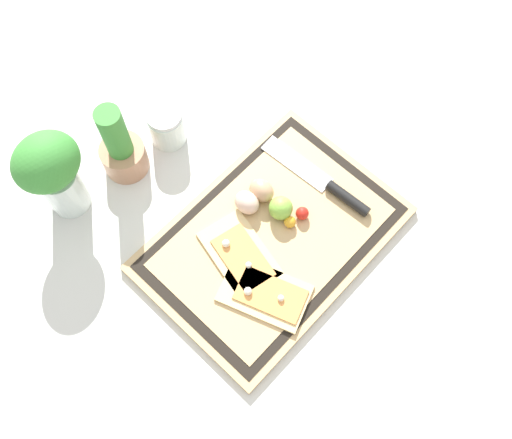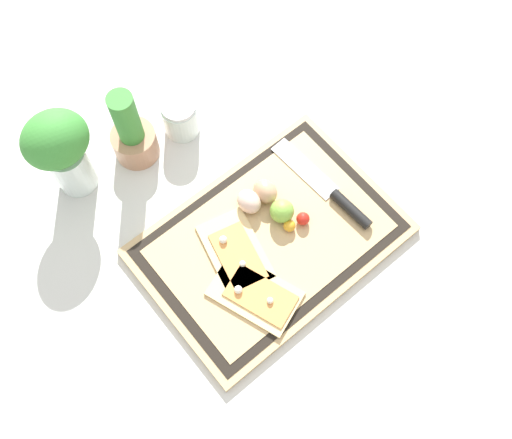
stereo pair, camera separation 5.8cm
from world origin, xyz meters
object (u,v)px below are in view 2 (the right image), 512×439
(egg_pink, at_px, (249,202))
(egg_brown, at_px, (265,191))
(knife, at_px, (337,197))
(lime, at_px, (282,211))
(sauce_jar, at_px, (181,119))
(herb_pot, at_px, (132,135))
(herb_glass, at_px, (61,149))
(pizza_slice_far, at_px, (236,252))
(cherry_tomato_red, at_px, (303,219))
(pizza_slice_near, at_px, (256,294))
(cherry_tomato_yellow, at_px, (290,226))

(egg_pink, bearing_deg, egg_brown, -4.81)
(knife, bearing_deg, lime, 158.91)
(knife, height_order, egg_pink, egg_pink)
(egg_brown, bearing_deg, lime, -93.27)
(egg_brown, height_order, egg_pink, same)
(knife, bearing_deg, sauce_jar, 111.47)
(knife, bearing_deg, egg_brown, 137.90)
(herb_pot, height_order, herb_glass, herb_glass)
(herb_pot, bearing_deg, egg_pink, -69.59)
(pizza_slice_far, relative_size, egg_pink, 3.41)
(herb_pot, xyz_separation_m, sauce_jar, (0.11, -0.01, -0.03))
(egg_pink, relative_size, sauce_jar, 0.60)
(pizza_slice_far, height_order, cherry_tomato_red, cherry_tomato_red)
(lime, xyz_separation_m, herb_pot, (-0.13, 0.32, 0.02))
(pizza_slice_near, distance_m, cherry_tomato_red, 0.18)
(pizza_slice_far, relative_size, egg_brown, 3.41)
(pizza_slice_near, xyz_separation_m, egg_pink, (0.11, 0.15, 0.02))
(knife, xyz_separation_m, cherry_tomato_yellow, (-0.12, 0.01, 0.00))
(egg_brown, distance_m, lime, 0.06)
(pizza_slice_far, relative_size, herb_pot, 0.93)
(cherry_tomato_red, relative_size, sauce_jar, 0.30)
(pizza_slice_far, height_order, egg_brown, egg_brown)
(knife, xyz_separation_m, herb_glass, (-0.38, 0.38, 0.10))
(egg_brown, bearing_deg, egg_pink, 175.19)
(cherry_tomato_red, bearing_deg, egg_pink, 123.09)
(cherry_tomato_red, bearing_deg, egg_brown, 103.42)
(cherry_tomato_red, xyz_separation_m, sauce_jar, (-0.05, 0.34, 0.00))
(lime, bearing_deg, cherry_tomato_yellow, -100.34)
(cherry_tomato_yellow, relative_size, sauce_jar, 0.27)
(egg_brown, relative_size, cherry_tomato_red, 1.99)
(knife, distance_m, sauce_jar, 0.37)
(knife, relative_size, cherry_tomato_yellow, 10.91)
(egg_pink, relative_size, cherry_tomato_red, 1.99)
(herb_pot, bearing_deg, lime, -67.26)
(pizza_slice_near, distance_m, cherry_tomato_yellow, 0.15)
(egg_pink, bearing_deg, herb_pot, 110.41)
(cherry_tomato_yellow, height_order, herb_pot, herb_pot)
(cherry_tomato_yellow, bearing_deg, pizza_slice_far, 167.02)
(cherry_tomato_red, xyz_separation_m, cherry_tomato_yellow, (-0.03, 0.01, -0.00))
(herb_glass, bearing_deg, lime, -51.63)
(egg_pink, distance_m, lime, 0.07)
(knife, bearing_deg, cherry_tomato_yellow, 173.83)
(pizza_slice_far, height_order, sauce_jar, sauce_jar)
(lime, distance_m, cherry_tomato_red, 0.05)
(pizza_slice_far, relative_size, lime, 3.77)
(pizza_slice_far, bearing_deg, egg_pink, 36.23)
(egg_brown, height_order, herb_pot, herb_pot)
(pizza_slice_near, bearing_deg, sauce_jar, 73.19)
(egg_pink, distance_m, herb_glass, 0.38)
(egg_brown, height_order, cherry_tomato_yellow, egg_brown)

